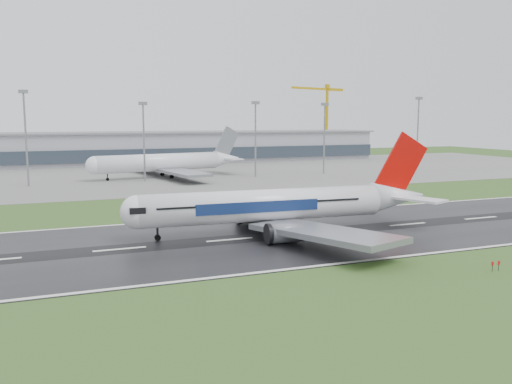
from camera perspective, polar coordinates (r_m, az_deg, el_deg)
name	(u,v)px	position (r m, az deg, el deg)	size (l,w,h in m)	color
ground	(325,232)	(107.01, 7.40, -4.27)	(520.00, 520.00, 0.00)	#2D4D1C
runway	(325,232)	(107.00, 7.40, -4.24)	(400.00, 45.00, 0.10)	black
apron	(180,173)	(223.57, -8.16, 2.05)	(400.00, 130.00, 0.08)	slate
terminal	(153,148)	(281.61, -11.00, 4.69)	(240.00, 36.00, 15.00)	gray
main_airliner	(285,185)	(104.42, 3.16, 0.75)	(63.36, 60.35, 18.71)	white
parked_airliner	(165,153)	(206.75, -9.74, 4.15)	(63.64, 59.25, 18.65)	white
tower_crane	(327,120)	(333.03, 7.61, 7.67)	(43.87, 2.39, 43.38)	#BF9409
floodmast_1	(26,140)	(191.89, -23.47, 5.11)	(0.64, 0.64, 30.64)	gray
floodmast_2	(144,144)	(194.46, -11.94, 5.11)	(0.64, 0.64, 27.19)	gray
floodmast_3	(255,141)	(205.82, -0.05, 5.52)	(0.64, 0.64, 27.92)	gray
floodmast_4	(324,140)	(218.52, 7.34, 5.55)	(0.64, 0.64, 27.65)	gray
floodmast_5	(418,135)	(243.98, 16.96, 5.87)	(0.64, 0.64, 30.67)	gray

